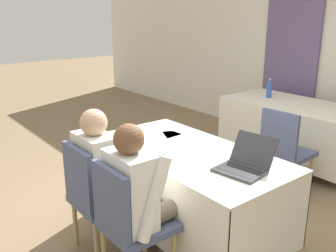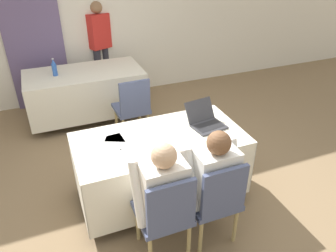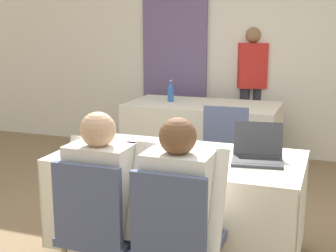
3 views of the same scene
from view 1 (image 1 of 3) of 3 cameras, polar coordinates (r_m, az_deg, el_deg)
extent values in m
plane|color=#846B4C|center=(3.38, 2.95, -15.66)|extent=(24.00, 24.00, 0.00)
cube|color=slate|center=(5.66, 18.27, 11.19)|extent=(0.86, 0.04, 2.65)
cube|color=silver|center=(3.05, 3.16, -3.94)|extent=(1.70, 0.87, 0.02)
cube|color=silver|center=(2.94, -3.34, -11.59)|extent=(1.70, 0.01, 0.61)
cube|color=silver|center=(3.45, 8.45, -7.21)|extent=(1.70, 0.01, 0.61)
cube|color=silver|center=(3.79, -5.44, -4.79)|extent=(0.01, 0.87, 0.61)
cube|color=silver|center=(2.69, 15.51, -15.24)|extent=(0.01, 0.87, 0.61)
cylinder|color=#333333|center=(3.35, 2.96, -14.84)|extent=(0.06, 0.06, 0.11)
cube|color=silver|center=(4.85, 18.71, 3.20)|extent=(1.70, 0.87, 0.02)
cube|color=silver|center=(4.59, 15.40, -1.37)|extent=(1.70, 0.01, 0.61)
cube|color=silver|center=(5.28, 20.94, 0.52)|extent=(1.70, 0.01, 0.61)
cube|color=silver|center=(5.41, 10.96, 1.74)|extent=(0.01, 0.87, 0.61)
cylinder|color=#333333|center=(5.05, 17.98, -4.30)|extent=(0.06, 0.06, 0.11)
cube|color=#333338|center=(2.68, 10.81, -6.78)|extent=(0.36, 0.29, 0.02)
cube|color=black|center=(2.68, 10.82, -6.57)|extent=(0.31, 0.21, 0.00)
cube|color=#333338|center=(2.78, 12.93, -3.52)|extent=(0.34, 0.17, 0.21)
cube|color=black|center=(2.78, 12.93, -3.52)|extent=(0.31, 0.14, 0.18)
cube|color=black|center=(2.89, -1.17, -4.81)|extent=(0.07, 0.12, 0.01)
cube|color=#192333|center=(2.88, -1.17, -4.71)|extent=(0.06, 0.11, 0.00)
cube|color=white|center=(3.44, 1.85, -1.20)|extent=(0.32, 0.36, 0.00)
cube|color=white|center=(3.41, -0.74, -1.37)|extent=(0.23, 0.31, 0.00)
cube|color=white|center=(3.19, -4.14, -2.77)|extent=(0.29, 0.34, 0.00)
cylinder|color=#2D5BB7|center=(5.05, 15.16, 5.15)|extent=(0.07, 0.07, 0.17)
cone|color=#2D5BB7|center=(5.03, 15.26, 6.48)|extent=(0.06, 0.06, 0.07)
cylinder|color=silver|center=(5.02, 15.30, 6.92)|extent=(0.03, 0.03, 0.01)
cylinder|color=tan|center=(3.06, -4.84, -15.10)|extent=(0.04, 0.04, 0.40)
cylinder|color=tan|center=(3.32, -8.31, -12.45)|extent=(0.04, 0.04, 0.40)
cylinder|color=tan|center=(2.91, -10.86, -17.20)|extent=(0.04, 0.04, 0.40)
cylinder|color=tan|center=(3.19, -13.94, -14.18)|extent=(0.04, 0.04, 0.40)
cube|color=#4C567A|center=(3.00, -9.70, -11.00)|extent=(0.44, 0.44, 0.05)
cube|color=#4C567A|center=(2.81, -13.54, -7.57)|extent=(0.40, 0.04, 0.45)
cylinder|color=tan|center=(2.98, -3.57, -16.04)|extent=(0.04, 0.04, 0.40)
cylinder|color=tan|center=(2.83, -9.72, -18.28)|extent=(0.04, 0.04, 0.40)
cube|color=#4C567A|center=(2.65, -4.62, -14.86)|extent=(0.44, 0.44, 0.05)
cube|color=#4C567A|center=(2.44, -8.73, -11.31)|extent=(0.40, 0.04, 0.45)
cylinder|color=tan|center=(4.21, 20.85, -6.83)|extent=(0.04, 0.04, 0.40)
cylinder|color=tan|center=(4.36, 16.82, -5.54)|extent=(0.04, 0.04, 0.40)
cylinder|color=tan|center=(3.92, 18.33, -8.33)|extent=(0.04, 0.04, 0.40)
cylinder|color=tan|center=(4.09, 14.11, -6.87)|extent=(0.04, 0.04, 0.40)
cube|color=#4C567A|center=(4.06, 17.81, -3.94)|extent=(0.46, 0.46, 0.05)
cube|color=#4C567A|center=(3.82, 16.56, -1.18)|extent=(0.41, 0.06, 0.45)
cylinder|color=#665B4C|center=(2.95, -6.69, -9.44)|extent=(0.13, 0.42, 0.13)
cylinder|color=#665B4C|center=(3.09, -8.49, -8.23)|extent=(0.13, 0.42, 0.13)
cylinder|color=#665B4C|center=(3.17, -3.68, -13.28)|extent=(0.10, 0.10, 0.45)
cylinder|color=#665B4C|center=(3.30, -5.51, -12.01)|extent=(0.10, 0.10, 0.45)
cube|color=silver|center=(2.86, -10.87, -6.22)|extent=(0.36, 0.22, 0.52)
cylinder|color=silver|center=(2.70, -8.01, -7.30)|extent=(0.08, 0.26, 0.54)
cylinder|color=silver|center=(3.05, -12.08, -4.64)|extent=(0.08, 0.26, 0.54)
sphere|color=tan|center=(2.74, -11.28, 0.52)|extent=(0.20, 0.20, 0.20)
cylinder|color=#665B4C|center=(2.61, -1.10, -13.11)|extent=(0.13, 0.42, 0.13)
cylinder|color=#665B4C|center=(2.73, -3.44, -11.60)|extent=(0.13, 0.42, 0.13)
cylinder|color=#665B4C|center=(2.86, 1.93, -17.01)|extent=(0.10, 0.10, 0.45)
cylinder|color=#665B4C|center=(2.98, -0.40, -15.49)|extent=(0.10, 0.10, 0.45)
cube|color=white|center=(2.49, -5.74, -9.65)|extent=(0.36, 0.22, 0.52)
cylinder|color=white|center=(2.35, -2.07, -11.06)|extent=(0.08, 0.26, 0.54)
cylinder|color=white|center=(2.67, -7.50, -7.63)|extent=(0.08, 0.26, 0.54)
sphere|color=brown|center=(2.35, -5.99, -2.02)|extent=(0.20, 0.20, 0.20)
camera|label=2|loc=(3.20, -55.11, 22.20)|focal=35.00mm
camera|label=3|loc=(1.56, -79.78, -4.28)|focal=50.00mm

